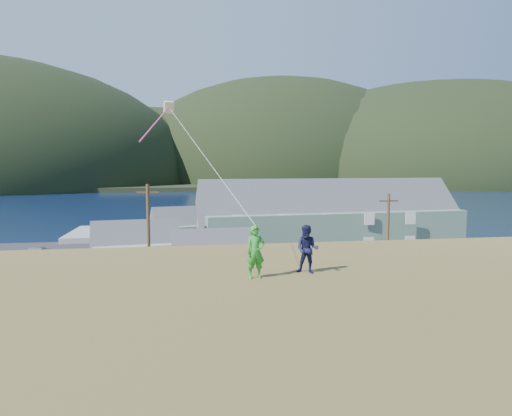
{
  "coord_description": "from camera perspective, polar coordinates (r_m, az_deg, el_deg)",
  "views": [
    {
      "loc": [
        -2.06,
        -32.93,
        10.68
      ],
      "look_at": [
        1.37,
        -11.95,
        8.8
      ],
      "focal_mm": 32.0,
      "sensor_mm": 36.0,
      "label": 1
    }
  ],
  "objects": [
    {
      "name": "kite_flyer_navy",
      "position": [
        15.2,
        6.43,
        -5.14
      ],
      "size": [
        0.97,
        0.9,
        1.6
      ],
      "primitive_type": "imported",
      "rotation": [
        0.0,
        0.0,
        -0.49
      ],
      "color": "#16193E",
      "rests_on": "hillside"
    },
    {
      "name": "lodge",
      "position": [
        56.32,
        9.33,
        -1.47
      ],
      "size": [
        32.72,
        11.86,
        11.27
      ],
      "rotation": [
        0.0,
        0.0,
        0.09
      ],
      "color": "slate",
      "rests_on": "waterfront_lot"
    },
    {
      "name": "grass_strip",
      "position": [
        32.77,
        -5.33,
        -13.89
      ],
      "size": [
        110.0,
        8.0,
        0.1
      ],
      "primitive_type": "cube",
      "color": "#4C3D19",
      "rests_on": "ground"
    },
    {
      "name": "kite_rig",
      "position": [
        22.5,
        -10.98,
        11.82
      ],
      "size": [
        2.05,
        4.61,
        10.28
      ],
      "color": "beige",
      "rests_on": "ground"
    },
    {
      "name": "ground",
      "position": [
        34.68,
        -5.56,
        -12.9
      ],
      "size": [
        900.0,
        900.0,
        0.0
      ],
      "primitive_type": "plane",
      "color": "#0A1638",
      "rests_on": "ground"
    },
    {
      "name": "wharf",
      "position": [
        73.75,
        -12.27,
        -3.03
      ],
      "size": [
        26.0,
        14.0,
        0.9
      ],
      "primitive_type": "cube",
      "color": "gray",
      "rests_on": "ground"
    },
    {
      "name": "utility_poles",
      "position": [
        35.01,
        -12.69,
        -4.92
      ],
      "size": [
        35.14,
        0.24,
        9.49
      ],
      "color": "#47331E",
      "rests_on": "waterfront_lot"
    },
    {
      "name": "waterfront_lot",
      "position": [
        51.09,
        -6.81,
        -6.97
      ],
      "size": [
        72.0,
        36.0,
        0.12
      ],
      "primitive_type": "cube",
      "color": "#28282B",
      "rests_on": "ground"
    },
    {
      "name": "far_hills",
      "position": [
        314.69,
        -2.41,
        3.48
      ],
      "size": [
        760.0,
        265.0,
        143.0
      ],
      "color": "black",
      "rests_on": "ground"
    },
    {
      "name": "kite_flyer_green",
      "position": [
        14.42,
        -0.07,
        -5.53
      ],
      "size": [
        0.66,
        0.49,
        1.67
      ],
      "primitive_type": "imported",
      "rotation": [
        0.0,
        0.0,
        0.15
      ],
      "color": "#279128",
      "rests_on": "hillside"
    },
    {
      "name": "shed_palegreen_near",
      "position": [
        48.32,
        -14.74,
        -4.95
      ],
      "size": [
        9.48,
        6.65,
        6.39
      ],
      "rotation": [
        0.0,
        0.0,
        0.14
      ],
      "color": "gray",
      "rests_on": "waterfront_lot"
    },
    {
      "name": "shed_white",
      "position": [
        42.99,
        -5.47,
        -6.2
      ],
      "size": [
        7.62,
        5.18,
        5.96
      ],
      "rotation": [
        0.0,
        0.0,
        0.03
      ],
      "color": "white",
      "rests_on": "waterfront_lot"
    },
    {
      "name": "shed_palegreen_far",
      "position": [
        62.13,
        -8.3,
        -2.52
      ],
      "size": [
        10.87,
        7.71,
        6.63
      ],
      "rotation": [
        0.0,
        0.0,
        0.23
      ],
      "color": "gray",
      "rests_on": "waterfront_lot"
    },
    {
      "name": "far_shore",
      "position": [
        363.06,
        -8.97,
        3.48
      ],
      "size": [
        900.0,
        320.0,
        2.0
      ],
      "primitive_type": "cube",
      "color": "black",
      "rests_on": "ground"
    },
    {
      "name": "parked_cars",
      "position": [
        54.92,
        -16.73,
        -5.47
      ],
      "size": [
        24.05,
        12.8,
        1.58
      ],
      "color": "maroon",
      "rests_on": "waterfront_lot"
    }
  ]
}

